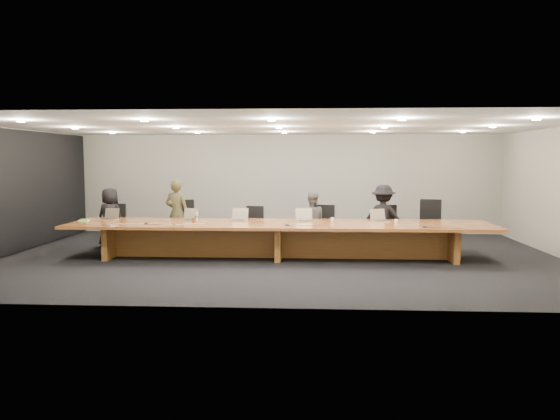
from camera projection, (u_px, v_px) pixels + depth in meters
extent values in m
plane|color=black|center=(279.00, 258.00, 11.73)|extent=(12.00, 12.00, 0.00)
cube|color=#BBB6AB|center=(287.00, 184.00, 15.57)|extent=(12.00, 0.02, 2.80)
cube|color=black|center=(9.00, 193.00, 11.94)|extent=(0.08, 7.84, 2.74)
cube|color=brown|center=(279.00, 224.00, 11.66)|extent=(9.00, 1.80, 0.06)
cube|color=brown|center=(279.00, 242.00, 11.69)|extent=(7.65, 0.15, 0.69)
cube|color=brown|center=(115.00, 240.00, 11.90)|extent=(0.12, 1.26, 0.69)
cube|color=brown|center=(279.00, 242.00, 11.69)|extent=(0.12, 1.26, 0.69)
cube|color=brown|center=(450.00, 243.00, 11.49)|extent=(0.12, 1.26, 0.69)
imported|color=black|center=(110.00, 217.00, 13.11)|extent=(0.79, 0.61, 1.43)
imported|color=#3B3920|center=(177.00, 213.00, 13.00)|extent=(0.67, 0.52, 1.64)
imported|color=#5B5B5D|center=(311.00, 221.00, 12.75)|extent=(0.68, 0.54, 1.36)
imported|color=black|center=(383.00, 218.00, 12.64)|extent=(1.10, 0.81, 1.52)
cylinder|color=#AEBEB8|center=(196.00, 217.00, 11.88)|extent=(0.07, 0.07, 0.21)
cylinder|color=brown|center=(194.00, 220.00, 11.72)|extent=(0.10, 0.10, 0.09)
cone|color=white|center=(332.00, 220.00, 11.83)|extent=(0.11, 0.11, 0.09)
cone|color=white|center=(396.00, 221.00, 11.59)|extent=(0.08, 0.08, 0.09)
cube|color=white|center=(84.00, 220.00, 12.09)|extent=(0.24, 0.20, 0.01)
cube|color=#56C133|center=(84.00, 220.00, 12.07)|extent=(0.17, 0.10, 0.02)
cube|color=#B6B6BB|center=(110.00, 225.00, 11.20)|extent=(0.22, 0.19, 0.03)
cone|color=black|center=(146.00, 223.00, 11.46)|extent=(0.13, 0.13, 0.03)
cone|color=black|center=(287.00, 225.00, 11.21)|extent=(0.15, 0.15, 0.03)
cone|color=black|center=(425.00, 227.00, 10.86)|extent=(0.13, 0.13, 0.03)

